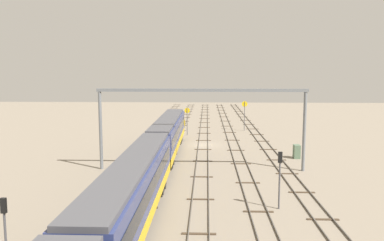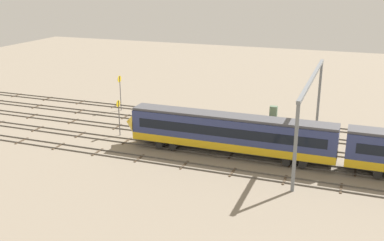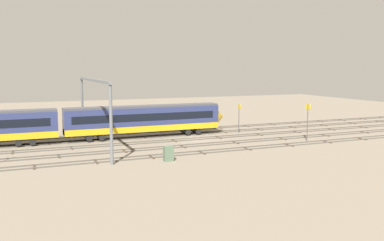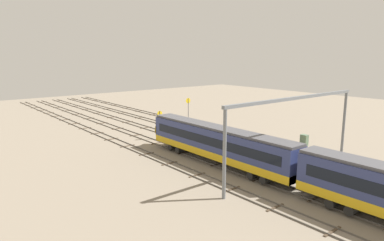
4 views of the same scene
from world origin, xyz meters
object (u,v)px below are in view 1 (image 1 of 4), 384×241
object	(u,v)px
overhead_gantry	(201,107)
relay_cabinet	(297,152)
signal_light_trackside_departure	(280,172)
speed_sign_mid_trackside	(244,111)
speed_sign_near_foreground	(187,117)
signal_light_trackside_approach	(5,220)
train	(136,188)

from	to	relation	value
overhead_gantry	relay_cabinet	size ratio (longest dim) A/B	13.38
signal_light_trackside_departure	relay_cabinet	xyz separation A→B (m)	(18.77, -5.68, -2.21)
speed_sign_mid_trackside	overhead_gantry	bearing A→B (deg)	165.50
overhead_gantry	speed_sign_mid_trackside	distance (m)	30.76
speed_sign_near_foreground	signal_light_trackside_approach	bearing A→B (deg)	169.78
speed_sign_near_foreground	relay_cabinet	distance (m)	23.23
speed_sign_mid_trackside	relay_cabinet	world-z (taller)	speed_sign_mid_trackside
signal_light_trackside_departure	speed_sign_mid_trackside	bearing A→B (deg)	-1.57
overhead_gantry	speed_sign_mid_trackside	world-z (taller)	overhead_gantry
signal_light_trackside_departure	relay_cabinet	distance (m)	19.74
train	overhead_gantry	xyz separation A→B (m)	(15.86, -4.58, 4.50)
train	relay_cabinet	bearing A→B (deg)	-36.99
train	relay_cabinet	world-z (taller)	train
train	speed_sign_near_foreground	distance (m)	39.88
train	signal_light_trackside_departure	world-z (taller)	train
speed_sign_near_foreground	speed_sign_mid_trackside	bearing A→B (deg)	-61.82
train	signal_light_trackside_approach	world-z (taller)	train
signal_light_trackside_approach	signal_light_trackside_departure	xyz separation A→B (m)	(9.65, -17.62, 0.50)
overhead_gantry	speed_sign_mid_trackside	size ratio (longest dim) A/B	4.22
speed_sign_near_foreground	speed_sign_mid_trackside	world-z (taller)	speed_sign_mid_trackside
overhead_gantry	train	bearing A→B (deg)	163.90
speed_sign_near_foreground	signal_light_trackside_approach	distance (m)	46.74
relay_cabinet	speed_sign_near_foreground	bearing A→B (deg)	40.51
overhead_gantry	speed_sign_near_foreground	size ratio (longest dim) A/B	4.88
speed_sign_near_foreground	relay_cabinet	world-z (taller)	speed_sign_near_foreground
relay_cabinet	signal_light_trackside_departure	bearing A→B (deg)	163.16
speed_sign_near_foreground	signal_light_trackside_approach	size ratio (longest dim) A/B	1.23
speed_sign_near_foreground	signal_light_trackside_departure	distance (m)	37.53
signal_light_trackside_approach	relay_cabinet	size ratio (longest dim) A/B	2.23
overhead_gantry	signal_light_trackside_approach	bearing A→B (deg)	153.22
overhead_gantry	speed_sign_near_foreground	world-z (taller)	overhead_gantry
train	speed_sign_mid_trackside	distance (m)	47.08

